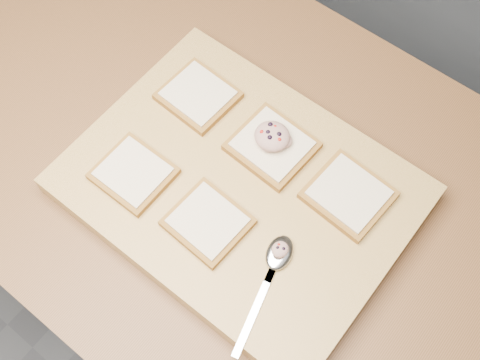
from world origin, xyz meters
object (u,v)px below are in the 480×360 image
object	(u,v)px
cutting_board	(240,189)
tuna_salad_dollop	(272,136)
bread_far_center	(272,146)
spoon	(276,261)

from	to	relation	value
cutting_board	tuna_salad_dollop	distance (m)	0.10
bread_far_center	spoon	distance (m)	0.20
cutting_board	tuna_salad_dollop	xyz separation A→B (m)	(-0.00, 0.09, 0.05)
cutting_board	tuna_salad_dollop	bearing A→B (deg)	91.54
tuna_salad_dollop	cutting_board	bearing A→B (deg)	-88.46
cutting_board	spoon	world-z (taller)	spoon
cutting_board	spoon	bearing A→B (deg)	-29.73
cutting_board	bread_far_center	xyz separation A→B (m)	(0.00, 0.09, 0.03)
bread_far_center	tuna_salad_dollop	xyz separation A→B (m)	(-0.00, 0.00, 0.02)
bread_far_center	spoon	xyz separation A→B (m)	(0.13, -0.16, -0.00)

